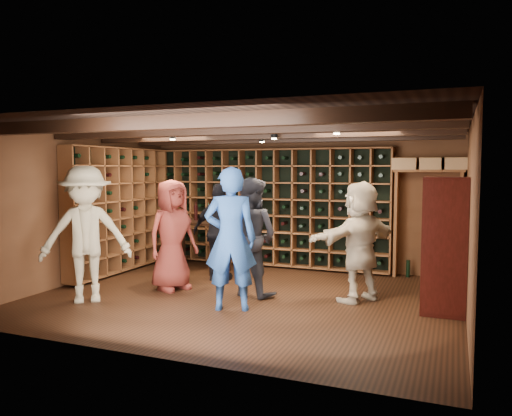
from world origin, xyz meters
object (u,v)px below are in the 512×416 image
at_px(display_cabinet, 444,249).
at_px(man_blue_shirt, 231,239).
at_px(guest_red_floral, 172,235).
at_px(tasting_table, 196,227).
at_px(man_grey_suit, 251,237).
at_px(guest_beige, 360,241).
at_px(guest_woman_black, 220,232).
at_px(guest_khaki, 86,234).

distance_m(display_cabinet, man_blue_shirt, 2.78).
height_order(guest_red_floral, tasting_table, guest_red_floral).
bearing_deg(man_grey_suit, guest_beige, -156.72).
bearing_deg(display_cabinet, man_grey_suit, -179.62).
bearing_deg(guest_beige, man_blue_shirt, -20.73).
xyz_separation_m(man_grey_suit, tasting_table, (-1.66, 1.32, -0.06)).
xyz_separation_m(display_cabinet, guest_woman_black, (-3.54, 0.68, -0.03)).
height_order(display_cabinet, guest_khaki, guest_khaki).
height_order(display_cabinet, man_grey_suit, man_grey_suit).
bearing_deg(display_cabinet, man_blue_shirt, -161.98).
relative_size(man_blue_shirt, guest_khaki, 0.99).
bearing_deg(man_blue_shirt, guest_khaki, -10.02).
bearing_deg(display_cabinet, guest_khaki, -165.15).
relative_size(guest_woman_black, guest_beige, 0.96).
bearing_deg(guest_woman_black, man_grey_suit, 135.27).
xyz_separation_m(display_cabinet, man_grey_suit, (-2.69, -0.02, 0.02)).
bearing_deg(guest_khaki, guest_red_floral, 16.09).
relative_size(guest_khaki, guest_beige, 1.12).
height_order(guest_red_floral, guest_beige, guest_red_floral).
height_order(man_blue_shirt, guest_beige, man_blue_shirt).
height_order(guest_woman_black, guest_khaki, guest_khaki).
xyz_separation_m(guest_woman_black, guest_beige, (2.42, -0.45, 0.03)).
height_order(man_grey_suit, guest_red_floral, man_grey_suit).
xyz_separation_m(guest_woman_black, guest_khaki, (-1.17, -1.93, 0.14)).
distance_m(guest_red_floral, guest_woman_black, 0.95).
bearing_deg(tasting_table, guest_khaki, -86.04).
height_order(guest_red_floral, guest_khaki, guest_khaki).
relative_size(man_grey_suit, guest_woman_black, 1.06).
bearing_deg(man_blue_shirt, guest_beige, -165.01).
xyz_separation_m(guest_red_floral, tasting_table, (-0.39, 1.48, -0.05)).
xyz_separation_m(display_cabinet, guest_beige, (-1.12, 0.23, 0.00)).
bearing_deg(display_cabinet, guest_beige, 168.43).
relative_size(display_cabinet, guest_beige, 1.02).
bearing_deg(guest_beige, display_cabinet, 112.04).
xyz_separation_m(man_blue_shirt, tasting_table, (-1.71, 2.17, -0.14)).
distance_m(guest_khaki, guest_beige, 3.88).
distance_m(display_cabinet, guest_beige, 1.15).
height_order(display_cabinet, guest_woman_black, display_cabinet).
distance_m(display_cabinet, guest_khaki, 4.88).
bearing_deg(guest_beige, guest_khaki, -33.98).
relative_size(man_blue_shirt, tasting_table, 1.44).
xyz_separation_m(display_cabinet, man_blue_shirt, (-2.64, -0.86, 0.10)).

